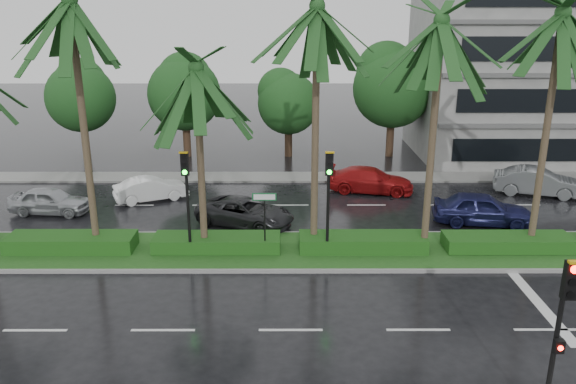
{
  "coord_description": "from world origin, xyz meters",
  "views": [
    {
      "loc": [
        -0.12,
        -20.4,
        9.46
      ],
      "look_at": [
        -0.07,
        1.5,
        2.47
      ],
      "focal_mm": 35.0,
      "sensor_mm": 36.0,
      "label": 1
    }
  ],
  "objects_px": {
    "signal_median_left": "(187,188)",
    "car_silver": "(50,201)",
    "car_grey": "(537,182)",
    "car_red": "(370,180)",
    "signal_near": "(559,337)",
    "car_blue": "(482,209)",
    "car_darkgrey": "(245,212)",
    "car_white": "(151,189)",
    "street_sign": "(264,208)"
  },
  "relations": [
    {
      "from": "signal_median_left",
      "to": "car_silver",
      "type": "bearing_deg",
      "value": 144.81
    },
    {
      "from": "car_grey",
      "to": "car_red",
      "type": "bearing_deg",
      "value": 104.26
    },
    {
      "from": "signal_median_left",
      "to": "car_silver",
      "type": "relative_size",
      "value": 1.13
    },
    {
      "from": "signal_near",
      "to": "car_red",
      "type": "distance_m",
      "value": 18.82
    },
    {
      "from": "car_blue",
      "to": "signal_median_left",
      "type": "bearing_deg",
      "value": 116.15
    },
    {
      "from": "signal_median_left",
      "to": "car_darkgrey",
      "type": "bearing_deg",
      "value": 63.21
    },
    {
      "from": "car_silver",
      "to": "car_white",
      "type": "xyz_separation_m",
      "value": [
        4.5,
        2.04,
        -0.04
      ]
    },
    {
      "from": "street_sign",
      "to": "car_red",
      "type": "bearing_deg",
      "value": 58.0
    },
    {
      "from": "car_silver",
      "to": "car_darkgrey",
      "type": "xyz_separation_m",
      "value": [
        9.73,
        -1.65,
        -0.02
      ]
    },
    {
      "from": "signal_median_left",
      "to": "car_white",
      "type": "distance_m",
      "value": 8.56
    },
    {
      "from": "signal_near",
      "to": "signal_median_left",
      "type": "height_order",
      "value": "signal_median_left"
    },
    {
      "from": "car_red",
      "to": "car_grey",
      "type": "xyz_separation_m",
      "value": [
        9.0,
        -0.57,
        0.06
      ]
    },
    {
      "from": "signal_median_left",
      "to": "street_sign",
      "type": "distance_m",
      "value": 3.13
    },
    {
      "from": "street_sign",
      "to": "car_blue",
      "type": "relative_size",
      "value": 0.59
    },
    {
      "from": "street_sign",
      "to": "car_darkgrey",
      "type": "distance_m",
      "value": 4.09
    },
    {
      "from": "signal_near",
      "to": "car_silver",
      "type": "xyz_separation_m",
      "value": [
        -17.79,
        15.18,
        -1.84
      ]
    },
    {
      "from": "car_white",
      "to": "car_red",
      "type": "height_order",
      "value": "car_red"
    },
    {
      "from": "car_blue",
      "to": "car_silver",
      "type": "bearing_deg",
      "value": 94.98
    },
    {
      "from": "car_silver",
      "to": "car_blue",
      "type": "bearing_deg",
      "value": -88.91
    },
    {
      "from": "car_white",
      "to": "car_blue",
      "type": "bearing_deg",
      "value": -127.0
    },
    {
      "from": "car_blue",
      "to": "car_grey",
      "type": "height_order",
      "value": "car_blue"
    },
    {
      "from": "signal_median_left",
      "to": "car_red",
      "type": "height_order",
      "value": "signal_median_left"
    },
    {
      "from": "car_blue",
      "to": "signal_near",
      "type": "bearing_deg",
      "value": 176.79
    },
    {
      "from": "car_silver",
      "to": "car_blue",
      "type": "xyz_separation_m",
      "value": [
        20.79,
        -1.53,
        0.1
      ]
    },
    {
      "from": "signal_near",
      "to": "car_grey",
      "type": "xyz_separation_m",
      "value": [
        7.5,
        18.11,
        -1.76
      ]
    },
    {
      "from": "car_red",
      "to": "car_white",
      "type": "bearing_deg",
      "value": 107.98
    },
    {
      "from": "car_blue",
      "to": "car_darkgrey",
      "type": "bearing_deg",
      "value": 99.8
    },
    {
      "from": "signal_near",
      "to": "signal_median_left",
      "type": "xyz_separation_m",
      "value": [
        -10.0,
        9.69,
        0.49
      ]
    },
    {
      "from": "signal_median_left",
      "to": "car_red",
      "type": "distance_m",
      "value": 12.58
    },
    {
      "from": "signal_median_left",
      "to": "car_grey",
      "type": "xyz_separation_m",
      "value": [
        17.5,
        8.42,
        -2.26
      ]
    },
    {
      "from": "car_darkgrey",
      "to": "car_red",
      "type": "bearing_deg",
      "value": -26.95
    },
    {
      "from": "signal_median_left",
      "to": "street_sign",
      "type": "bearing_deg",
      "value": 3.47
    },
    {
      "from": "car_silver",
      "to": "car_white",
      "type": "distance_m",
      "value": 4.94
    },
    {
      "from": "signal_near",
      "to": "car_grey",
      "type": "height_order",
      "value": "signal_near"
    },
    {
      "from": "signal_near",
      "to": "signal_median_left",
      "type": "relative_size",
      "value": 1.0
    },
    {
      "from": "signal_median_left",
      "to": "car_darkgrey",
      "type": "distance_m",
      "value": 4.91
    },
    {
      "from": "signal_median_left",
      "to": "car_red",
      "type": "relative_size",
      "value": 0.93
    },
    {
      "from": "car_red",
      "to": "signal_median_left",
      "type": "bearing_deg",
      "value": 147.57
    },
    {
      "from": "car_red",
      "to": "car_blue",
      "type": "height_order",
      "value": "car_blue"
    },
    {
      "from": "signal_near",
      "to": "street_sign",
      "type": "bearing_deg",
      "value": 125.34
    },
    {
      "from": "car_darkgrey",
      "to": "car_red",
      "type": "distance_m",
      "value": 8.33
    },
    {
      "from": "street_sign",
      "to": "car_silver",
      "type": "relative_size",
      "value": 0.67
    },
    {
      "from": "car_silver",
      "to": "car_blue",
      "type": "height_order",
      "value": "car_blue"
    },
    {
      "from": "car_darkgrey",
      "to": "car_red",
      "type": "height_order",
      "value": "car_red"
    },
    {
      "from": "car_red",
      "to": "car_silver",
      "type": "bearing_deg",
      "value": 113.07
    },
    {
      "from": "car_white",
      "to": "car_red",
      "type": "bearing_deg",
      "value": -107.64
    },
    {
      "from": "signal_median_left",
      "to": "car_silver",
      "type": "xyz_separation_m",
      "value": [
        -7.79,
        5.49,
        -2.34
      ]
    },
    {
      "from": "signal_median_left",
      "to": "car_silver",
      "type": "height_order",
      "value": "signal_median_left"
    },
    {
      "from": "car_darkgrey",
      "to": "car_blue",
      "type": "bearing_deg",
      "value": -64.41
    },
    {
      "from": "signal_near",
      "to": "signal_median_left",
      "type": "distance_m",
      "value": 13.93
    }
  ]
}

